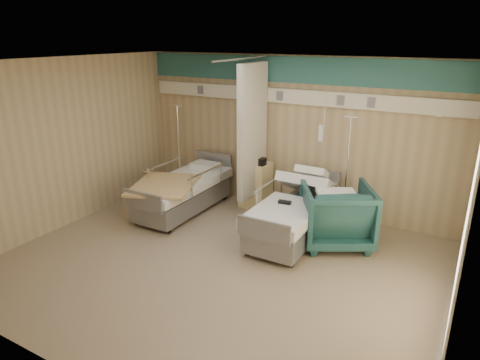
% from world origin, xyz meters
% --- Properties ---
extents(ground, '(6.00, 5.00, 0.00)m').
position_xyz_m(ground, '(0.00, 0.00, 0.00)').
color(ground, gray).
rests_on(ground, ground).
extents(room_walls, '(6.04, 5.04, 2.82)m').
position_xyz_m(room_walls, '(-0.03, 0.25, 1.86)').
color(room_walls, tan).
rests_on(room_walls, ground).
extents(bed_right, '(1.00, 2.16, 0.63)m').
position_xyz_m(bed_right, '(0.60, 1.30, 0.32)').
color(bed_right, silver).
rests_on(bed_right, ground).
extents(bed_left, '(1.00, 2.16, 0.63)m').
position_xyz_m(bed_left, '(-1.60, 1.30, 0.32)').
color(bed_left, silver).
rests_on(bed_left, ground).
extents(bedside_cabinet, '(0.50, 0.48, 0.85)m').
position_xyz_m(bedside_cabinet, '(-0.55, 2.20, 0.42)').
color(bedside_cabinet, beige).
rests_on(bedside_cabinet, ground).
extents(visitor_armchair, '(1.42, 1.43, 0.97)m').
position_xyz_m(visitor_armchair, '(1.25, 1.45, 0.48)').
color(visitor_armchair, '#1C4747').
rests_on(visitor_armchair, ground).
extents(waffle_blanket, '(0.75, 0.72, 0.07)m').
position_xyz_m(waffle_blanket, '(1.24, 1.43, 1.00)').
color(waffle_blanket, white).
rests_on(waffle_blanket, visitor_armchair).
extents(iv_stand_right, '(0.34, 0.34, 1.90)m').
position_xyz_m(iv_stand_right, '(1.17, 2.13, 0.39)').
color(iv_stand_right, silver).
rests_on(iv_stand_right, ground).
extents(iv_stand_left, '(0.33, 0.33, 1.84)m').
position_xyz_m(iv_stand_left, '(-2.19, 2.01, 0.38)').
color(iv_stand_left, silver).
rests_on(iv_stand_left, ground).
extents(call_remote, '(0.21, 0.11, 0.04)m').
position_xyz_m(call_remote, '(0.51, 1.14, 0.65)').
color(call_remote, black).
rests_on(call_remote, bed_right).
extents(tan_blanket, '(1.38, 1.53, 0.04)m').
position_xyz_m(tan_blanket, '(-1.63, 0.84, 0.65)').
color(tan_blanket, tan).
rests_on(tan_blanket, bed_left).
extents(toiletry_bag, '(0.25, 0.17, 0.13)m').
position_xyz_m(toiletry_bag, '(-0.47, 2.15, 0.92)').
color(toiletry_bag, black).
rests_on(toiletry_bag, bedside_cabinet).
extents(white_cup, '(0.11, 0.11, 0.12)m').
position_xyz_m(white_cup, '(-0.74, 2.22, 0.91)').
color(white_cup, white).
rests_on(white_cup, bedside_cabinet).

